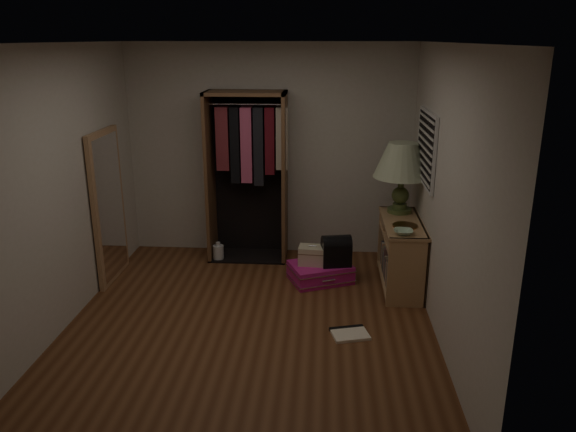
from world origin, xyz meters
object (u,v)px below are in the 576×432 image
at_px(table_lamp, 402,162).
at_px(open_wardrobe, 249,162).
at_px(train_case, 312,255).
at_px(floor_mirror, 109,207).
at_px(black_bag, 336,250).
at_px(pink_suitcase, 320,272).
at_px(console_bookshelf, 400,251).
at_px(white_jug, 218,252).

bearing_deg(table_lamp, open_wardrobe, 166.15).
relative_size(open_wardrobe, train_case, 6.31).
distance_m(open_wardrobe, floor_mirror, 1.71).
bearing_deg(open_wardrobe, black_bag, -34.66).
height_order(floor_mirror, train_case, floor_mirror).
distance_m(black_bag, table_lamp, 1.22).
xyz_separation_m(open_wardrobe, black_bag, (1.06, -0.73, -0.83)).
distance_m(open_wardrobe, pink_suitcase, 1.59).
xyz_separation_m(floor_mirror, black_bag, (2.53, 0.04, -0.46)).
bearing_deg(open_wardrobe, train_case, -42.29).
bearing_deg(floor_mirror, black_bag, 0.98).
bearing_deg(console_bookshelf, table_lamp, 89.10).
bearing_deg(train_case, table_lamp, 21.02).
xyz_separation_m(console_bookshelf, train_case, (-0.97, 0.02, -0.08)).
relative_size(console_bookshelf, pink_suitcase, 1.38).
relative_size(black_bag, table_lamp, 0.45).
distance_m(pink_suitcase, table_lamp, 1.54).
bearing_deg(white_jug, open_wardrobe, 24.03).
bearing_deg(train_case, console_bookshelf, 3.85).
relative_size(console_bookshelf, train_case, 3.45).
bearing_deg(white_jug, table_lamp, -6.93).
height_order(console_bookshelf, white_jug, console_bookshelf).
distance_m(floor_mirror, train_case, 2.33).
relative_size(floor_mirror, white_jug, 7.30).
relative_size(pink_suitcase, black_bag, 2.28).
distance_m(floor_mirror, table_lamp, 3.30).
height_order(pink_suitcase, black_bag, black_bag).
bearing_deg(table_lamp, console_bookshelf, -90.90).
bearing_deg(white_jug, pink_suitcase, -22.88).
height_order(train_case, table_lamp, table_lamp).
xyz_separation_m(floor_mirror, pink_suitcase, (2.36, 0.06, -0.75)).
bearing_deg(console_bookshelf, pink_suitcase, 178.43).
bearing_deg(black_bag, open_wardrobe, 134.33).
distance_m(pink_suitcase, white_jug, 1.38).
height_order(floor_mirror, pink_suitcase, floor_mirror).
xyz_separation_m(black_bag, table_lamp, (0.71, 0.30, 0.95)).
bearing_deg(open_wardrobe, floor_mirror, -152.41).
bearing_deg(black_bag, floor_mirror, 169.98).
distance_m(floor_mirror, pink_suitcase, 2.48).
distance_m(console_bookshelf, table_lamp, 0.99).
bearing_deg(open_wardrobe, pink_suitcase, -38.79).
bearing_deg(pink_suitcase, open_wardrobe, 118.42).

